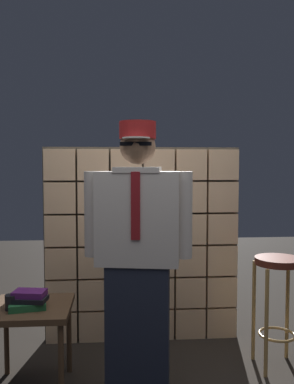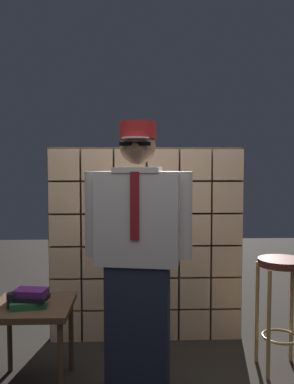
{
  "view_description": "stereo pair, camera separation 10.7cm",
  "coord_description": "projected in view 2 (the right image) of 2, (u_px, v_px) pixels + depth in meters",
  "views": [
    {
      "loc": [
        -0.23,
        -2.27,
        1.48
      ],
      "look_at": [
        -0.03,
        0.35,
        1.32
      ],
      "focal_mm": 38.34,
      "sensor_mm": 36.0,
      "label": 1
    },
    {
      "loc": [
        -0.12,
        -2.28,
        1.48
      ],
      "look_at": [
        -0.03,
        0.35,
        1.32
      ],
      "focal_mm": 38.34,
      "sensor_mm": 36.0,
      "label": 2
    }
  ],
  "objects": [
    {
      "name": "side_table",
      "position": [
        33.0,
        315.0,
        2.73
      ],
      "size": [
        0.52,
        0.52,
        0.57
      ],
      "color": "#513823",
      "rests_on": "ground"
    },
    {
      "name": "coffee_mug",
      "position": [
        13.0,
        300.0,
        2.65
      ],
      "size": [
        0.13,
        0.08,
        0.09
      ],
      "color": "black",
      "rests_on": "side_table"
    },
    {
      "name": "standing_person",
      "position": [
        138.0,
        253.0,
        2.65
      ],
      "size": [
        0.71,
        0.34,
        1.77
      ],
      "rotation": [
        0.0,
        0.0,
        -0.17
      ],
      "color": "#1E2333",
      "rests_on": "ground"
    },
    {
      "name": "bar_stool",
      "position": [
        281.0,
        288.0,
        2.95
      ],
      "size": [
        0.34,
        0.34,
        0.82
      ],
      "color": "#592319",
      "rests_on": "ground"
    },
    {
      "name": "book_stack",
      "position": [
        30.0,
        299.0,
        2.67
      ],
      "size": [
        0.26,
        0.21,
        0.11
      ],
      "color": "#1E592D",
      "rests_on": "side_table"
    },
    {
      "name": "glass_block_wall",
      "position": [
        146.0,
        245.0,
        3.48
      ],
      "size": [
        1.66,
        0.1,
        1.66
      ],
      "color": "#E0B78C",
      "rests_on": "ground"
    }
  ]
}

